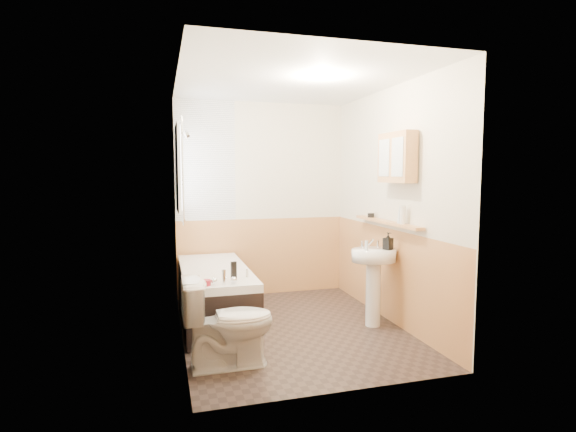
{
  "coord_description": "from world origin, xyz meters",
  "views": [
    {
      "loc": [
        -1.27,
        -4.32,
        1.59
      ],
      "look_at": [
        0.0,
        0.15,
        1.15
      ],
      "focal_mm": 28.0,
      "sensor_mm": 36.0,
      "label": 1
    }
  ],
  "objects_px": {
    "sink": "(374,271)",
    "medicine_cabinet": "(397,158)",
    "bathtub": "(215,293)",
    "pine_shelf": "(386,222)",
    "toilet": "(228,323)"
  },
  "relations": [
    {
      "from": "sink",
      "to": "bathtub",
      "type": "bearing_deg",
      "value": 164.95
    },
    {
      "from": "toilet",
      "to": "pine_shelf",
      "type": "relative_size",
      "value": 0.57
    },
    {
      "from": "toilet",
      "to": "pine_shelf",
      "type": "xyz_separation_m",
      "value": [
        1.8,
        0.7,
        0.71
      ]
    },
    {
      "from": "pine_shelf",
      "to": "toilet",
      "type": "bearing_deg",
      "value": -158.82
    },
    {
      "from": "sink",
      "to": "pine_shelf",
      "type": "height_order",
      "value": "pine_shelf"
    },
    {
      "from": "toilet",
      "to": "medicine_cabinet",
      "type": "height_order",
      "value": "medicine_cabinet"
    },
    {
      "from": "sink",
      "to": "medicine_cabinet",
      "type": "bearing_deg",
      "value": -26.95
    },
    {
      "from": "bathtub",
      "to": "pine_shelf",
      "type": "bearing_deg",
      "value": -16.43
    },
    {
      "from": "sink",
      "to": "pine_shelf",
      "type": "relative_size",
      "value": 0.7
    },
    {
      "from": "bathtub",
      "to": "toilet",
      "type": "relative_size",
      "value": 2.28
    },
    {
      "from": "pine_shelf",
      "to": "medicine_cabinet",
      "type": "distance_m",
      "value": 0.71
    },
    {
      "from": "bathtub",
      "to": "pine_shelf",
      "type": "relative_size",
      "value": 1.31
    },
    {
      "from": "bathtub",
      "to": "medicine_cabinet",
      "type": "distance_m",
      "value": 2.39
    },
    {
      "from": "sink",
      "to": "pine_shelf",
      "type": "bearing_deg",
      "value": 37.34
    },
    {
      "from": "toilet",
      "to": "medicine_cabinet",
      "type": "relative_size",
      "value": 1.35
    }
  ]
}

